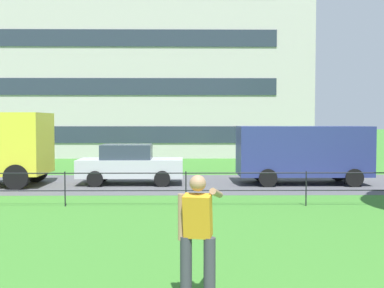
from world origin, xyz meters
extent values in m
cube|color=#4C4C51|center=(0.00, 16.82, 0.00)|extent=(80.00, 6.04, 0.01)
cylinder|color=black|center=(-3.45, 11.81, 0.50)|extent=(0.04, 0.04, 1.00)
cylinder|color=black|center=(0.00, 11.81, 0.50)|extent=(0.04, 0.04, 1.00)
cylinder|color=black|center=(3.45, 11.81, 0.50)|extent=(0.04, 0.04, 1.00)
cylinder|color=black|center=(0.00, 11.81, 0.45)|extent=(34.48, 0.03, 0.03)
cylinder|color=black|center=(0.00, 11.81, 0.95)|extent=(34.48, 0.03, 0.03)
cylinder|color=#383842|center=(0.01, 4.51, 0.44)|extent=(0.16, 0.16, 0.88)
cylinder|color=#383842|center=(0.32, 4.44, 0.44)|extent=(0.16, 0.16, 0.88)
cube|color=orange|center=(0.16, 4.47, 1.17)|extent=(0.42, 0.37, 0.60)
sphere|color=#A87A5B|center=(0.16, 4.47, 1.60)|extent=(0.22, 0.22, 0.22)
cylinder|color=#A87A5B|center=(0.43, 4.72, 1.43)|extent=(0.23, 0.63, 0.23)
cylinder|color=#A87A5B|center=(-0.06, 4.52, 1.14)|extent=(0.09, 0.09, 0.62)
cube|color=yellow|center=(-6.34, 16.33, 1.60)|extent=(2.12, 2.32, 2.30)
cube|color=#283342|center=(-5.45, 16.32, 1.94)|extent=(0.14, 1.84, 0.87)
cylinder|color=black|center=(-6.02, 17.38, 0.45)|extent=(0.90, 0.31, 0.90)
cylinder|color=black|center=(-6.04, 15.27, 0.45)|extent=(0.90, 0.31, 0.90)
cube|color=#B7BABF|center=(-2.13, 16.70, 0.64)|extent=(4.02, 1.75, 0.68)
cube|color=#2D3847|center=(-2.28, 16.70, 1.26)|extent=(1.92, 1.54, 0.56)
cylinder|color=black|center=(-0.90, 17.52, 0.30)|extent=(0.60, 0.21, 0.60)
cylinder|color=black|center=(-0.88, 15.91, 0.30)|extent=(0.60, 0.21, 0.60)
cylinder|color=black|center=(-3.38, 17.49, 0.30)|extent=(0.60, 0.21, 0.60)
cylinder|color=black|center=(-3.36, 15.88, 0.30)|extent=(0.60, 0.21, 0.60)
cube|color=navy|center=(4.53, 16.74, 1.29)|extent=(5.01, 1.98, 1.90)
cube|color=#283342|center=(6.53, 16.73, 1.62)|extent=(0.13, 1.67, 0.76)
cylinder|color=black|center=(6.23, 17.66, 0.34)|extent=(0.68, 0.24, 0.68)
cylinder|color=black|center=(6.23, 15.80, 0.34)|extent=(0.68, 0.24, 0.68)
cylinder|color=black|center=(3.03, 17.67, 0.34)|extent=(0.68, 0.24, 0.68)
cylinder|color=black|center=(3.03, 15.81, 0.34)|extent=(0.68, 0.24, 0.68)
cube|color=#B7B2AD|center=(-7.49, 37.27, 7.83)|extent=(31.87, 15.36, 15.67)
cube|color=#283342|center=(-7.49, 29.56, 1.57)|extent=(26.77, 0.06, 1.10)
cube|color=#283342|center=(-7.49, 29.56, 4.70)|extent=(26.77, 0.06, 1.10)
cube|color=#283342|center=(-7.49, 29.56, 7.83)|extent=(26.77, 0.06, 1.10)
camera|label=1|loc=(0.01, -1.84, 2.42)|focal=44.98mm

